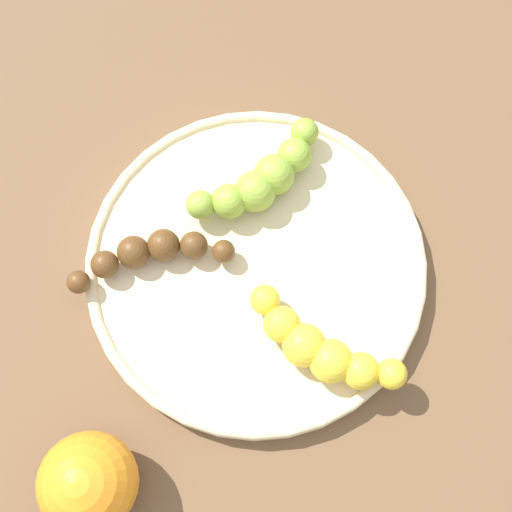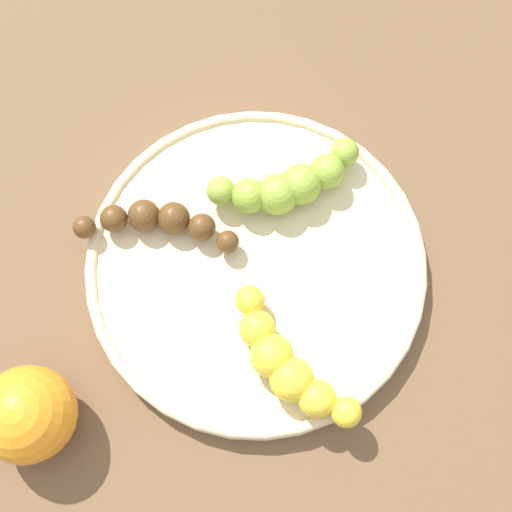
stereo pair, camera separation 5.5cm
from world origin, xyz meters
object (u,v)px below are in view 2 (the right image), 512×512
banana_yellow (286,364)px  orange_fruit (28,414)px  banana_overripe (158,221)px  banana_green (289,185)px  fruit_bowl (256,265)px

banana_yellow → orange_fruit: 0.20m
banana_overripe → banana_yellow: (-0.15, 0.05, 0.00)m
banana_green → orange_fruit: bearing=-65.3°
fruit_bowl → banana_green: banana_green is taller
banana_yellow → fruit_bowl: bearing=-115.3°
banana_green → orange_fruit: (0.08, 0.27, 0.00)m
banana_overripe → orange_fruit: bearing=155.2°
banana_green → banana_overripe: (0.08, 0.08, -0.00)m
fruit_bowl → banana_green: bearing=-82.8°
banana_yellow → banana_green: bearing=-131.8°
orange_fruit → banana_yellow: bearing=-138.2°
banana_overripe → banana_yellow: 0.16m
banana_green → banana_overripe: banana_green is taller
banana_overripe → orange_fruit: size_ratio=1.72×
banana_yellow → orange_fruit: size_ratio=1.77×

